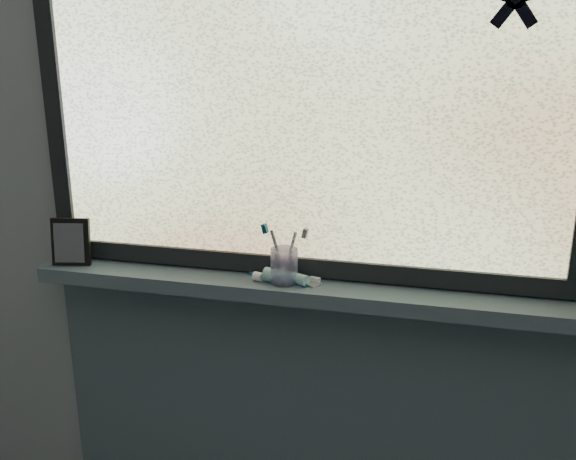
% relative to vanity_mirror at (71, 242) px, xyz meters
% --- Properties ---
extents(wall_back, '(3.00, 0.01, 2.50)m').
position_rel_vanity_mirror_xyz_m(wall_back, '(0.73, 0.09, 0.16)').
color(wall_back, '#9EA3A8').
rests_on(wall_back, ground).
extents(windowsill, '(1.62, 0.14, 0.04)m').
position_rel_vanity_mirror_xyz_m(windowsill, '(0.73, 0.01, -0.09)').
color(windowsill, '#4E5E68').
rests_on(windowsill, wall_back).
extents(sill_apron, '(1.62, 0.02, 0.98)m').
position_rel_vanity_mirror_xyz_m(sill_apron, '(0.73, 0.07, -0.60)').
color(sill_apron, '#4E5E68').
rests_on(sill_apron, floor).
extents(window_pane, '(1.50, 0.01, 1.00)m').
position_rel_vanity_mirror_xyz_m(window_pane, '(0.73, 0.07, 0.44)').
color(window_pane, silver).
rests_on(window_pane, wall_back).
extents(frame_bottom, '(1.60, 0.03, 0.05)m').
position_rel_vanity_mirror_xyz_m(frame_bottom, '(0.73, 0.06, -0.04)').
color(frame_bottom, black).
rests_on(frame_bottom, windowsill).
extents(frame_left, '(0.05, 0.03, 1.10)m').
position_rel_vanity_mirror_xyz_m(frame_left, '(-0.05, 0.06, 0.44)').
color(frame_left, black).
rests_on(frame_left, wall_back).
extents(vanity_mirror, '(0.12, 0.07, 0.13)m').
position_rel_vanity_mirror_xyz_m(vanity_mirror, '(0.00, 0.00, 0.00)').
color(vanity_mirror, black).
rests_on(vanity_mirror, windowsill).
extents(toothpaste_tube, '(0.21, 0.11, 0.04)m').
position_rel_vanity_mirror_xyz_m(toothpaste_tube, '(0.62, 0.00, -0.05)').
color(toothpaste_tube, white).
rests_on(toothpaste_tube, windowsill).
extents(toothbrush_cup, '(0.08, 0.08, 0.09)m').
position_rel_vanity_mirror_xyz_m(toothbrush_cup, '(0.62, 0.01, -0.02)').
color(toothbrush_cup, '#B3A6DC').
rests_on(toothbrush_cup, windowsill).
extents(toothbrush_lying, '(0.21, 0.08, 0.01)m').
position_rel_vanity_mirror_xyz_m(toothbrush_lying, '(0.60, 0.01, -0.06)').
color(toothbrush_lying, '#0B4F68').
rests_on(toothbrush_lying, windowsill).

